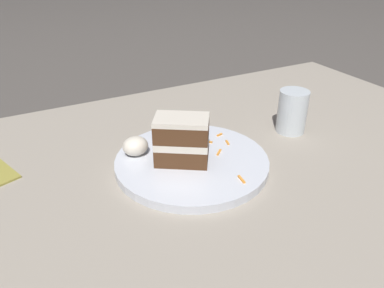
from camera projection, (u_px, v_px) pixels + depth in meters
The scene contains 8 objects.
ground_plane at pixel (211, 170), 0.76m from camera, with size 6.00×6.00×0.00m, color #4C4742.
dining_table at pixel (211, 165), 0.75m from camera, with size 1.32×0.82×0.02m, color gray.
plate at pixel (192, 162), 0.72m from camera, with size 0.30×0.30×0.02m, color silver.
cake_slice at pixel (182, 140), 0.69m from camera, with size 0.12×0.10×0.09m.
cream_dollop at pixel (135, 146), 0.73m from camera, with size 0.05×0.05×0.04m, color silver.
orange_garnish at pixel (179, 133), 0.81m from camera, with size 0.06×0.06×0.01m, color orange.
carrot_shreds_scatter at pixel (214, 150), 0.75m from camera, with size 0.13×0.19×0.00m.
drinking_glass at pixel (292, 114), 0.84m from camera, with size 0.07×0.07×0.10m.
Camera 1 is at (-0.33, -0.55, 0.42)m, focal length 35.00 mm.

